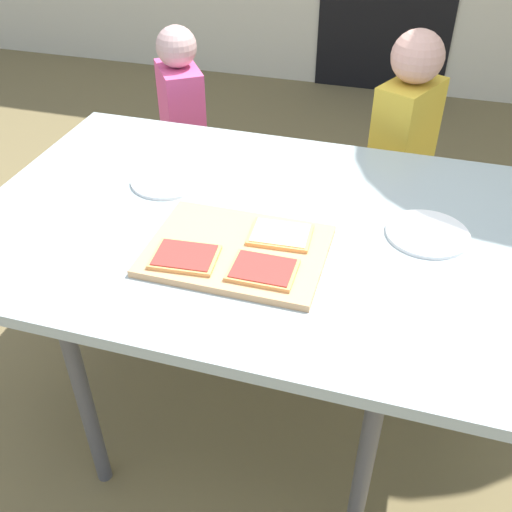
# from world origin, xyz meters

# --- Properties ---
(ground_plane) EXTENTS (16.00, 16.00, 0.00)m
(ground_plane) POSITION_xyz_m (0.00, 0.00, 0.00)
(ground_plane) COLOR brown
(dining_table) EXTENTS (1.50, 1.00, 0.76)m
(dining_table) POSITION_xyz_m (0.00, 0.00, 0.71)
(dining_table) COLOR #9CABAD
(dining_table) RESTS_ON ground
(cutting_board) EXTENTS (0.42, 0.31, 0.02)m
(cutting_board) POSITION_xyz_m (-0.01, -0.15, 0.77)
(cutting_board) COLOR tan
(cutting_board) RESTS_ON dining_table
(pizza_slice_near_right) EXTENTS (0.15, 0.11, 0.01)m
(pizza_slice_near_right) POSITION_xyz_m (0.08, -0.22, 0.79)
(pizza_slice_near_right) COLOR #E49D55
(pizza_slice_near_right) RESTS_ON cutting_board
(pizza_slice_near_left) EXTENTS (0.16, 0.13, 0.01)m
(pizza_slice_near_left) POSITION_xyz_m (-0.11, -0.22, 0.79)
(pizza_slice_near_left) COLOR #E49D55
(pizza_slice_near_left) RESTS_ON cutting_board
(pizza_slice_far_right) EXTENTS (0.16, 0.12, 0.01)m
(pizza_slice_far_right) POSITION_xyz_m (0.08, -0.07, 0.79)
(pizza_slice_far_right) COLOR #E49D55
(pizza_slice_far_right) RESTS_ON cutting_board
(plate_white_right) EXTENTS (0.21, 0.21, 0.01)m
(plate_white_right) POSITION_xyz_m (0.43, 0.06, 0.77)
(plate_white_right) COLOR white
(plate_white_right) RESTS_ON dining_table
(plate_white_left) EXTENTS (0.21, 0.21, 0.01)m
(plate_white_left) POSITION_xyz_m (-0.31, 0.12, 0.77)
(plate_white_left) COLOR white
(plate_white_left) RESTS_ON dining_table
(child_left) EXTENTS (0.25, 0.28, 1.00)m
(child_left) POSITION_xyz_m (-0.54, 0.78, 0.56)
(child_left) COLOR navy
(child_left) RESTS_ON ground
(child_right) EXTENTS (0.23, 0.28, 1.08)m
(child_right) POSITION_xyz_m (0.32, 0.70, 0.62)
(child_right) COLOR #3E406E
(child_right) RESTS_ON ground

